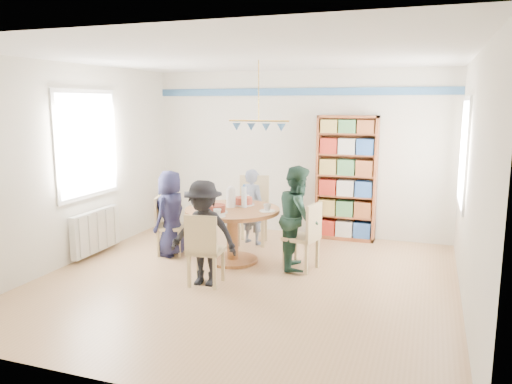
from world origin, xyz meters
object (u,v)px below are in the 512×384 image
at_px(radiator, 96,231).
at_px(chair_left, 165,223).
at_px(chair_near, 204,247).
at_px(person_near, 204,233).
at_px(person_right, 298,217).
at_px(person_far, 252,207).
at_px(chair_far, 253,206).
at_px(bookshelf, 346,179).
at_px(chair_right, 307,233).
at_px(person_left, 171,213).
at_px(dining_table, 232,222).

distance_m(radiator, chair_left, 1.01).
xyz_separation_m(chair_near, person_near, (-0.03, 0.06, 0.15)).
height_order(radiator, person_right, person_right).
xyz_separation_m(radiator, person_far, (1.94, 1.30, 0.24)).
height_order(chair_far, bookshelf, bookshelf).
xyz_separation_m(chair_right, chair_near, (-1.01, -0.99, -0.00)).
bearing_deg(chair_left, chair_far, 45.63).
height_order(chair_near, person_right, person_right).
bearing_deg(person_left, dining_table, 96.77).
distance_m(person_near, bookshelf, 2.93).
bearing_deg(chair_left, bookshelf, 35.75).
height_order(chair_right, chair_near, chair_right).
relative_size(dining_table, person_near, 1.02).
bearing_deg(person_near, person_left, 132.38).
bearing_deg(bookshelf, chair_left, -144.25).
height_order(chair_far, person_right, person_right).
height_order(dining_table, chair_left, chair_left).
distance_m(radiator, chair_near, 2.13).
distance_m(chair_far, bookshelf, 1.54).
bearing_deg(chair_right, bookshelf, 82.39).
bearing_deg(chair_left, person_far, 42.88).
height_order(radiator, chair_right, chair_right).
relative_size(dining_table, chair_right, 1.44).
xyz_separation_m(chair_right, person_near, (-1.04, -0.93, 0.14)).
bearing_deg(person_far, chair_near, 110.67).
bearing_deg(dining_table, chair_left, 179.66).
bearing_deg(radiator, person_near, -16.31).
relative_size(chair_right, chair_near, 1.01).
relative_size(chair_left, chair_near, 0.95).
distance_m(person_right, person_far, 1.31).
xyz_separation_m(chair_right, bookshelf, (0.23, 1.70, 0.48)).
bearing_deg(person_left, chair_right, 95.87).
distance_m(person_far, bookshelf, 1.56).
bearing_deg(chair_left, person_near, -41.81).
bearing_deg(person_right, chair_far, 31.19).
distance_m(radiator, person_right, 2.95).
height_order(chair_near, bookshelf, bookshelf).
distance_m(chair_far, person_right, 1.38).
height_order(person_right, person_far, person_right).
relative_size(radiator, person_right, 0.73).
xyz_separation_m(radiator, chair_right, (3.03, 0.34, 0.15)).
bearing_deg(person_right, bookshelf, -26.50).
height_order(chair_left, person_left, person_left).
xyz_separation_m(chair_near, person_left, (-0.99, 0.99, 0.12)).
height_order(chair_right, person_near, person_near).
height_order(dining_table, person_left, person_left).
bearing_deg(chair_right, person_left, 179.86).
height_order(person_left, person_right, person_right).
height_order(dining_table, chair_near, chair_near).
bearing_deg(chair_near, bookshelf, 65.26).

